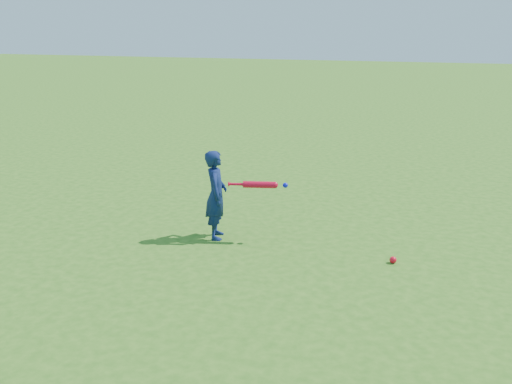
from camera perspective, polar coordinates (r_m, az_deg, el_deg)
ground at (r=7.20m, az=-9.20°, el=-5.04°), size 80.00×80.00×0.00m
child at (r=7.13m, az=-4.01°, el=-0.29°), size 0.39×0.48×1.13m
ground_ball_red at (r=6.69m, az=13.54°, el=-6.61°), size 0.08×0.08×0.08m
bat_swing at (r=6.98m, az=0.56°, el=0.73°), size 0.72×0.25×0.08m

